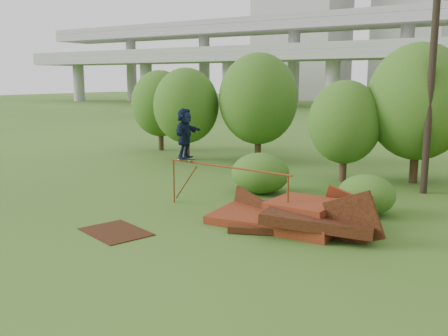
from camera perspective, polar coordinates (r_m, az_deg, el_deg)
The scene contains 16 objects.
ground at distance 15.20m, azimuth -1.44°, elevation -7.37°, with size 240.00×240.00×0.00m, color #2D5116.
scrap_pile at distance 15.77m, azimuth 7.96°, elevation -5.60°, with size 5.59×3.00×1.84m.
grind_rail at distance 17.00m, azimuth 0.22°, elevation -0.82°, with size 5.18×0.61×1.66m.
skateboard at distance 18.11m, azimuth -4.45°, elevation 1.06°, with size 0.75×0.27×0.08m.
skater at distance 17.99m, azimuth -4.49°, elevation 3.96°, with size 1.68×0.54×1.82m, color black.
flat_plate at distance 15.56m, azimuth -12.26°, elevation -7.13°, with size 2.10×1.50×0.03m, color #33190A.
tree_0 at distance 28.38m, azimuth -4.36°, elevation 7.11°, with size 3.69×3.69×5.20m.
tree_1 at distance 27.31m, azimuth 3.95°, elevation 7.89°, with size 4.30×4.30×5.98m.
tree_2 at distance 22.80m, azimuth 13.64°, elevation 5.10°, with size 3.22×3.22×4.54m.
tree_3 at distance 23.39m, azimuth 21.32°, elevation 7.06°, with size 4.42×4.42×6.14m.
tree_6 at distance 32.42m, azimuth -7.30°, elevation 7.32°, with size 3.67×3.67×5.13m.
shrub_left at distance 20.15m, azimuth 4.16°, elevation -0.60°, with size 2.38×2.19×1.65m, color #1E4211.
shrub_right at distance 17.66m, azimuth 15.97°, elevation -2.95°, with size 1.95×1.79×1.38m, color #1E4211.
utility_pole at distance 21.36m, azimuth 22.61°, elevation 9.33°, with size 1.40×0.28×8.95m.
building_left at distance 117.27m, azimuth 9.02°, elevation 16.39°, with size 18.00×16.00×35.00m, color #9E9E99.
building_right at distance 116.97m, azimuth 20.65°, elevation 14.17°, with size 14.00×14.00×28.00m, color #9E9E99.
Camera 1 is at (7.99, -12.10, 4.59)m, focal length 40.00 mm.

